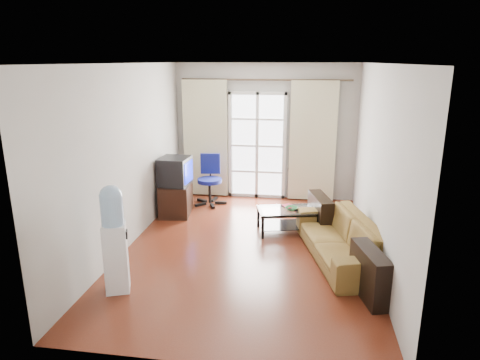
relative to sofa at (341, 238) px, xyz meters
name	(u,v)px	position (x,y,z in m)	size (l,w,h in m)	color
floor	(247,248)	(-1.35, 0.12, -0.30)	(5.20, 5.20, 0.00)	maroon
ceiling	(248,63)	(-1.35, 0.12, 2.40)	(5.20, 5.20, 0.00)	white
wall_back	(265,132)	(-1.35, 2.72, 1.05)	(3.60, 0.02, 2.70)	#AFAEA7
wall_front	(207,230)	(-1.35, -2.48, 1.05)	(3.60, 0.02, 2.70)	#AFAEA7
wall_left	(128,157)	(-3.15, 0.12, 1.05)	(0.02, 5.20, 2.70)	#AFAEA7
wall_right	(378,166)	(0.45, 0.12, 1.05)	(0.02, 5.20, 2.70)	#AFAEA7
french_door	(257,146)	(-1.50, 2.66, 0.77)	(1.16, 0.06, 2.15)	white
curtain_rod	(265,80)	(-1.35, 2.62, 2.08)	(0.04, 0.04, 3.30)	#4C3F2D
curtain_left	(205,139)	(-2.55, 2.60, 0.90)	(0.90, 0.07, 2.35)	beige
curtain_right	(313,142)	(-0.40, 2.60, 0.90)	(0.90, 0.07, 2.35)	beige
radiator	(303,184)	(-0.55, 2.62, 0.03)	(0.64, 0.12, 0.64)	gray
sofa	(341,238)	(0.00, 0.00, 0.00)	(1.30, 2.20, 0.60)	olive
coffee_table	(287,217)	(-0.79, 0.87, -0.05)	(1.06, 0.77, 0.39)	silver
bowl	(292,208)	(-0.73, 0.85, 0.11)	(0.26, 0.26, 0.05)	#348F4A
book	(285,207)	(-0.85, 0.95, 0.10)	(0.25, 0.26, 0.02)	maroon
remote	(295,210)	(-0.67, 0.82, 0.10)	(0.18, 0.05, 0.02)	black
tv_stand	(176,199)	(-2.86, 1.45, -0.02)	(0.52, 0.78, 0.57)	black
crt_tv	(174,171)	(-2.86, 1.39, 0.52)	(0.58, 0.57, 0.50)	black
task_chair	(210,190)	(-2.36, 2.09, -0.01)	(0.74, 0.74, 0.97)	black
water_cooler	(114,237)	(-2.77, -1.33, 0.40)	(0.35, 0.35, 1.35)	white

